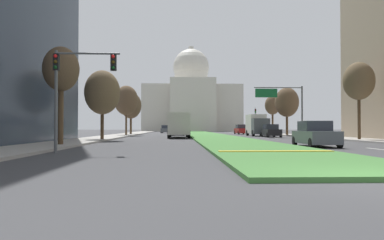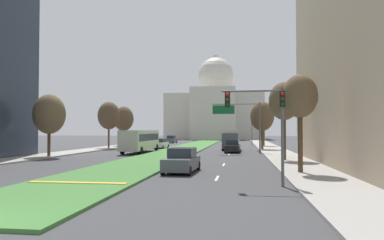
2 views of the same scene
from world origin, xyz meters
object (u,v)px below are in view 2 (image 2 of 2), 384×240
traffic_light_near_right (266,114)px  street_tree_right_far (262,116)px  street_tree_left_mid (49,114)px  street_tree_right_distant (264,117)px  street_tree_left_far (109,116)px  street_tree_left_distant (124,119)px  street_tree_right_mid (284,101)px  traffic_light_far_right (252,129)px  capitol_building (216,111)px  sedan_very_far (171,140)px  sedan_midblock (233,147)px  sedan_far_horizon (232,142)px  city_bus (140,139)px  sedan_lead_stopped (182,161)px  box_truck_delivery (231,139)px  sedan_distant (160,144)px  street_tree_right_near (300,97)px  overhead_guide_sign (241,117)px

traffic_light_near_right → street_tree_right_far: 36.11m
street_tree_left_mid → street_tree_right_distant: (24.85, 30.29, 0.61)m
traffic_light_near_right → street_tree_left_far: size_ratio=0.69×
street_tree_right_far → street_tree_left_distant: size_ratio=0.99×
street_tree_right_mid → street_tree_right_far: size_ratio=1.04×
traffic_light_near_right → traffic_light_far_right: (0.84, 53.62, -0.48)m
capitol_building → traffic_light_far_right: (10.83, -53.16, -6.48)m
street_tree_right_far → street_tree_right_distant: bearing=85.5°
street_tree_left_far → sedan_very_far: 27.96m
traffic_light_near_right → traffic_light_far_right: same height
street_tree_left_distant → street_tree_right_distant: bearing=5.7°
street_tree_left_mid → sedan_midblock: (19.64, 11.39, -3.90)m
traffic_light_far_right → sedan_far_horizon: size_ratio=1.21×
traffic_light_near_right → city_bus: 30.97m
traffic_light_near_right → sedan_lead_stopped: 8.47m
street_tree_left_mid → box_truck_delivery: 26.32m
street_tree_left_far → street_tree_left_mid: bearing=-89.0°
sedan_midblock → street_tree_right_far: bearing=58.6°
sedan_lead_stopped → city_bus: bearing=112.8°
street_tree_left_mid → sedan_far_horizon: size_ratio=1.61×
capitol_building → street_tree_right_distant: 60.36m
street_tree_left_far → sedan_distant: (7.86, 2.74, -4.55)m
street_tree_right_near → street_tree_left_far: 39.85m
sedan_midblock → sedan_distant: bearing=139.5°
street_tree_left_far → street_tree_right_distant: (25.18, 11.31, -0.00)m
overhead_guide_sign → street_tree_right_mid: (4.10, -10.95, 1.05)m
street_tree_left_far → street_tree_left_distant: bearing=92.8°
capitol_building → sedan_very_far: (-7.40, -42.98, -8.98)m
traffic_light_far_right → street_tree_right_far: size_ratio=0.71×
traffic_light_far_right → street_tree_right_far: bearing=-86.7°
street_tree_right_far → city_bus: bearing=-151.8°
capitol_building → overhead_guide_sign: bearing=-83.8°
street_tree_right_mid → sedan_very_far: size_ratio=1.64×
traffic_light_near_right → sedan_very_far: bearing=105.2°
street_tree_right_mid → sedan_very_far: street_tree_right_mid is taller
overhead_guide_sign → sedan_lead_stopped: (-4.15, -21.25, -3.87)m
city_bus → traffic_light_far_right: bearing=59.7°
sedan_midblock → city_bus: (-12.10, -1.77, 0.97)m
overhead_guide_sign → street_tree_left_far: street_tree_left_far is taller
sedan_midblock → sedan_distant: size_ratio=1.05×
street_tree_left_distant → street_tree_right_far: bearing=-20.7°
street_tree_right_near → sedan_far_horizon: 43.55m
street_tree_left_far → street_tree_right_far: 24.24m
overhead_guide_sign → street_tree_left_distant: 28.30m
box_truck_delivery → sedan_far_horizon: bearing=90.3°
capitol_building → box_truck_delivery: 72.17m
street_tree_right_distant → city_bus: 27.20m
street_tree_right_distant → box_truck_delivery: 14.22m
traffic_light_far_right → sedan_far_horizon: traffic_light_far_right is taller
street_tree_left_far → sedan_far_horizon: street_tree_left_far is taller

